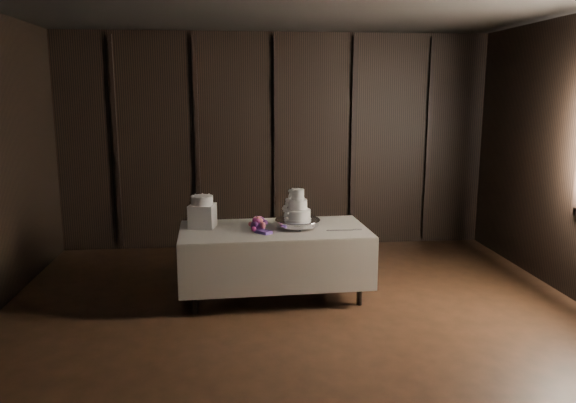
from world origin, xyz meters
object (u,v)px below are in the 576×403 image
(display_table, at_px, (274,259))
(small_cake, at_px, (202,200))
(wedding_cake, at_px, (296,208))
(box_pedestal, at_px, (202,216))
(bouquet, at_px, (258,225))
(cake_stand, at_px, (298,224))

(display_table, bearing_deg, small_cake, 168.11)
(display_table, bearing_deg, wedding_cake, -3.79)
(display_table, bearing_deg, box_pedestal, 168.11)
(wedding_cake, relative_size, bouquet, 0.86)
(cake_stand, height_order, bouquet, bouquet)
(small_cake, bearing_deg, box_pedestal, 0.00)
(cake_stand, height_order, box_pedestal, box_pedestal)
(bouquet, relative_size, small_cake, 1.64)
(display_table, height_order, small_cake, small_cake)
(cake_stand, bearing_deg, small_cake, 173.51)
(wedding_cake, distance_m, small_cake, 1.00)
(cake_stand, height_order, wedding_cake, wedding_cake)
(cake_stand, bearing_deg, box_pedestal, 173.51)
(display_table, distance_m, cake_stand, 0.46)
(wedding_cake, bearing_deg, box_pedestal, 157.67)
(display_table, distance_m, small_cake, 1.00)
(box_pedestal, xyz_separation_m, small_cake, (0.00, 0.00, 0.17))
(display_table, relative_size, bouquet, 5.29)
(box_pedestal, bearing_deg, display_table, -9.30)
(display_table, height_order, cake_stand, cake_stand)
(cake_stand, height_order, small_cake, small_cake)
(display_table, bearing_deg, bouquet, -158.77)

